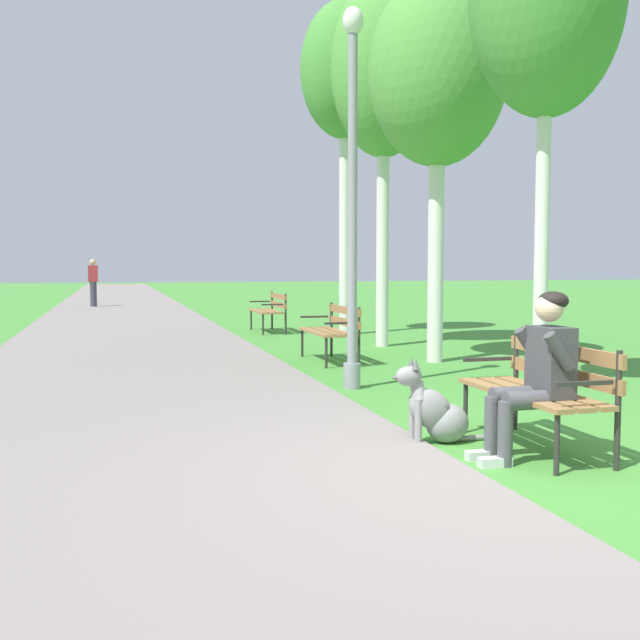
{
  "coord_description": "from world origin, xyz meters",
  "views": [
    {
      "loc": [
        -2.56,
        -4.57,
        1.44
      ],
      "look_at": [
        -0.59,
        2.55,
        0.9
      ],
      "focal_mm": 42.09,
      "sensor_mm": 36.0,
      "label": 1
    }
  ],
  "objects_px": {
    "dog_grey": "(436,412)",
    "birch_tree_third": "(438,73)",
    "park_bench_near": "(541,384)",
    "lamp_post_near": "(352,194)",
    "park_bench_mid": "(333,328)",
    "park_bench_far": "(270,308)",
    "birch_tree_fifth": "(345,74)",
    "birch_tree_fourth": "(384,70)",
    "pedestrian_distant": "(93,283)",
    "person_seated_on_near_bench": "(537,369)"
  },
  "relations": [
    {
      "from": "pedestrian_distant",
      "to": "park_bench_near",
      "type": "bearing_deg",
      "value": -79.85
    },
    {
      "from": "park_bench_near",
      "to": "lamp_post_near",
      "type": "bearing_deg",
      "value": 99.55
    },
    {
      "from": "person_seated_on_near_bench",
      "to": "birch_tree_third",
      "type": "relative_size",
      "value": 0.22
    },
    {
      "from": "park_bench_far",
      "to": "birch_tree_fifth",
      "type": "xyz_separation_m",
      "value": [
        1.36,
        -1.04,
        4.81
      ]
    },
    {
      "from": "person_seated_on_near_bench",
      "to": "birch_tree_fourth",
      "type": "bearing_deg",
      "value": 78.16
    },
    {
      "from": "park_bench_mid",
      "to": "birch_tree_fifth",
      "type": "xyz_separation_m",
      "value": [
        1.47,
        4.12,
        4.81
      ]
    },
    {
      "from": "park_bench_near",
      "to": "park_bench_mid",
      "type": "distance_m",
      "value": 5.58
    },
    {
      "from": "park_bench_near",
      "to": "lamp_post_near",
      "type": "distance_m",
      "value": 3.64
    },
    {
      "from": "park_bench_near",
      "to": "birch_tree_fifth",
      "type": "distance_m",
      "value": 10.92
    },
    {
      "from": "park_bench_far",
      "to": "lamp_post_near",
      "type": "relative_size",
      "value": 0.34
    },
    {
      "from": "dog_grey",
      "to": "birch_tree_third",
      "type": "relative_size",
      "value": 0.15
    },
    {
      "from": "park_bench_mid",
      "to": "birch_tree_third",
      "type": "relative_size",
      "value": 0.27
    },
    {
      "from": "birch_tree_third",
      "to": "park_bench_far",
      "type": "bearing_deg",
      "value": 103.51
    },
    {
      "from": "park_bench_near",
      "to": "pedestrian_distant",
      "type": "xyz_separation_m",
      "value": [
        -3.85,
        21.53,
        0.33
      ]
    },
    {
      "from": "park_bench_mid",
      "to": "dog_grey",
      "type": "xyz_separation_m",
      "value": [
        -0.66,
        -5.19,
        -0.25
      ]
    },
    {
      "from": "park_bench_far",
      "to": "person_seated_on_near_bench",
      "type": "relative_size",
      "value": 1.2
    },
    {
      "from": "dog_grey",
      "to": "birch_tree_fourth",
      "type": "bearing_deg",
      "value": 73.19
    },
    {
      "from": "dog_grey",
      "to": "birch_tree_third",
      "type": "distance_m",
      "value": 6.55
    },
    {
      "from": "lamp_post_near",
      "to": "park_bench_mid",
      "type": "bearing_deg",
      "value": 78.78
    },
    {
      "from": "park_bench_mid",
      "to": "park_bench_far",
      "type": "height_order",
      "value": "same"
    },
    {
      "from": "park_bench_near",
      "to": "pedestrian_distant",
      "type": "distance_m",
      "value": 21.87
    },
    {
      "from": "person_seated_on_near_bench",
      "to": "dog_grey",
      "type": "xyz_separation_m",
      "value": [
        -0.51,
        0.67,
        -0.42
      ]
    },
    {
      "from": "park_bench_mid",
      "to": "park_bench_far",
      "type": "bearing_deg",
      "value": 88.73
    },
    {
      "from": "birch_tree_fifth",
      "to": "park_bench_far",
      "type": "bearing_deg",
      "value": 142.49
    },
    {
      "from": "dog_grey",
      "to": "pedestrian_distant",
      "type": "xyz_separation_m",
      "value": [
        -3.14,
        21.14,
        0.58
      ]
    },
    {
      "from": "lamp_post_near",
      "to": "birch_tree_third",
      "type": "xyz_separation_m",
      "value": [
        1.94,
        1.99,
        1.98
      ]
    },
    {
      "from": "person_seated_on_near_bench",
      "to": "lamp_post_near",
      "type": "relative_size",
      "value": 0.29
    },
    {
      "from": "lamp_post_near",
      "to": "birch_tree_fourth",
      "type": "xyz_separation_m",
      "value": [
        1.93,
        4.23,
        2.57
      ]
    },
    {
      "from": "park_bench_near",
      "to": "park_bench_mid",
      "type": "height_order",
      "value": "same"
    },
    {
      "from": "park_bench_mid",
      "to": "person_seated_on_near_bench",
      "type": "xyz_separation_m",
      "value": [
        -0.16,
        -5.86,
        0.17
      ]
    },
    {
      "from": "park_bench_mid",
      "to": "birch_tree_fifth",
      "type": "bearing_deg",
      "value": 70.36
    },
    {
      "from": "park_bench_mid",
      "to": "birch_tree_fourth",
      "type": "xyz_separation_m",
      "value": [
        1.45,
        1.8,
        4.32
      ]
    },
    {
      "from": "pedestrian_distant",
      "to": "person_seated_on_near_bench",
      "type": "bearing_deg",
      "value": -80.51
    },
    {
      "from": "dog_grey",
      "to": "birch_tree_fourth",
      "type": "height_order",
      "value": "birch_tree_fourth"
    },
    {
      "from": "park_bench_mid",
      "to": "lamp_post_near",
      "type": "xyz_separation_m",
      "value": [
        -0.48,
        -2.42,
        1.74
      ]
    },
    {
      "from": "birch_tree_third",
      "to": "birch_tree_fifth",
      "type": "distance_m",
      "value": 4.69
    },
    {
      "from": "park_bench_far",
      "to": "birch_tree_fifth",
      "type": "height_order",
      "value": "birch_tree_fifth"
    },
    {
      "from": "park_bench_mid",
      "to": "dog_grey",
      "type": "height_order",
      "value": "park_bench_mid"
    },
    {
      "from": "dog_grey",
      "to": "lamp_post_near",
      "type": "height_order",
      "value": "lamp_post_near"
    },
    {
      "from": "birch_tree_third",
      "to": "birch_tree_fourth",
      "type": "distance_m",
      "value": 2.32
    },
    {
      "from": "park_bench_near",
      "to": "park_bench_far",
      "type": "relative_size",
      "value": 1.0
    },
    {
      "from": "person_seated_on_near_bench",
      "to": "lamp_post_near",
      "type": "height_order",
      "value": "lamp_post_near"
    },
    {
      "from": "park_bench_near",
      "to": "birch_tree_fifth",
      "type": "bearing_deg",
      "value": 81.67
    },
    {
      "from": "park_bench_mid",
      "to": "park_bench_near",
      "type": "bearing_deg",
      "value": -89.49
    },
    {
      "from": "dog_grey",
      "to": "lamp_post_near",
      "type": "bearing_deg",
      "value": 86.21
    },
    {
      "from": "dog_grey",
      "to": "birch_tree_fifth",
      "type": "relative_size",
      "value": 0.12
    },
    {
      "from": "birch_tree_fourth",
      "to": "pedestrian_distant",
      "type": "bearing_deg",
      "value": 110.37
    },
    {
      "from": "person_seated_on_near_bench",
      "to": "dog_grey",
      "type": "bearing_deg",
      "value": 127.17
    },
    {
      "from": "person_seated_on_near_bench",
      "to": "birch_tree_fifth",
      "type": "height_order",
      "value": "birch_tree_fifth"
    },
    {
      "from": "park_bench_near",
      "to": "dog_grey",
      "type": "relative_size",
      "value": 1.81
    }
  ]
}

